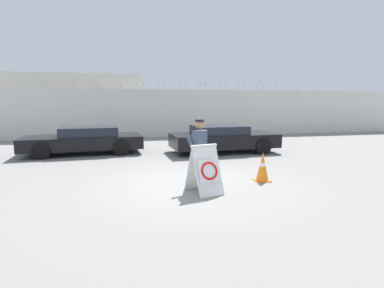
{
  "coord_description": "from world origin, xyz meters",
  "views": [
    {
      "loc": [
        -1.6,
        -7.45,
        2.13
      ],
      "look_at": [
        0.42,
        1.55,
        0.84
      ],
      "focal_mm": 28.0,
      "sensor_mm": 36.0,
      "label": 1
    }
  ],
  "objects_px": {
    "security_guard": "(199,149)",
    "traffic_cone_near": "(263,167)",
    "barricade_sign": "(205,169)",
    "parked_car_rear_sedan": "(223,138)",
    "parked_car_front_coupe": "(85,140)"
  },
  "relations": [
    {
      "from": "security_guard",
      "to": "parked_car_rear_sedan",
      "type": "xyz_separation_m",
      "value": [
        2.23,
        4.8,
        -0.34
      ]
    },
    {
      "from": "barricade_sign",
      "to": "traffic_cone_near",
      "type": "relative_size",
      "value": 1.46
    },
    {
      "from": "security_guard",
      "to": "traffic_cone_near",
      "type": "bearing_deg",
      "value": 136.14
    },
    {
      "from": "barricade_sign",
      "to": "parked_car_rear_sedan",
      "type": "relative_size",
      "value": 0.26
    },
    {
      "from": "barricade_sign",
      "to": "security_guard",
      "type": "distance_m",
      "value": 0.73
    },
    {
      "from": "security_guard",
      "to": "traffic_cone_near",
      "type": "distance_m",
      "value": 1.87
    },
    {
      "from": "traffic_cone_near",
      "to": "parked_car_rear_sedan",
      "type": "relative_size",
      "value": 0.18
    },
    {
      "from": "traffic_cone_near",
      "to": "security_guard",
      "type": "bearing_deg",
      "value": -177.69
    },
    {
      "from": "barricade_sign",
      "to": "parked_car_rear_sedan",
      "type": "height_order",
      "value": "parked_car_rear_sedan"
    },
    {
      "from": "parked_car_rear_sedan",
      "to": "parked_car_front_coupe",
      "type": "bearing_deg",
      "value": 167.78
    },
    {
      "from": "traffic_cone_near",
      "to": "parked_car_front_coupe",
      "type": "bearing_deg",
      "value": 132.7
    },
    {
      "from": "traffic_cone_near",
      "to": "barricade_sign",
      "type": "bearing_deg",
      "value": -158.89
    },
    {
      "from": "barricade_sign",
      "to": "parked_car_front_coupe",
      "type": "relative_size",
      "value": 0.24
    },
    {
      "from": "barricade_sign",
      "to": "security_guard",
      "type": "height_order",
      "value": "security_guard"
    },
    {
      "from": "barricade_sign",
      "to": "security_guard",
      "type": "bearing_deg",
      "value": 74.31
    }
  ]
}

